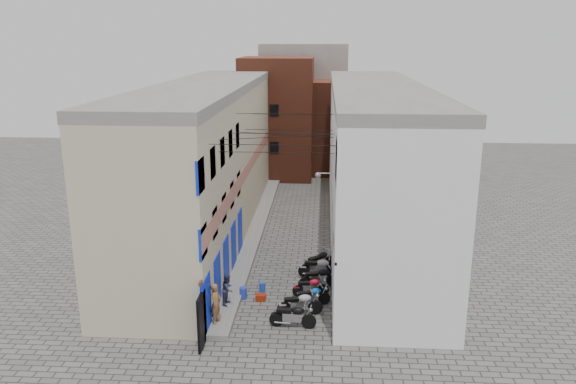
% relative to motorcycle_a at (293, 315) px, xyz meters
% --- Properties ---
extents(ground, '(90.00, 90.00, 0.00)m').
position_rel_motorcycle_a_xyz_m(ground, '(-0.86, -1.33, -0.57)').
color(ground, '#5D5A58').
rests_on(ground, ground).
extents(plinth, '(0.90, 26.00, 0.25)m').
position_rel_motorcycle_a_xyz_m(plinth, '(-2.91, 11.67, -0.44)').
color(plinth, gray).
rests_on(plinth, ground).
extents(building_left, '(5.10, 27.00, 9.00)m').
position_rel_motorcycle_a_xyz_m(building_left, '(-5.84, 11.62, 3.93)').
color(building_left, beige).
rests_on(building_left, ground).
extents(building_right, '(5.94, 26.00, 9.00)m').
position_rel_motorcycle_a_xyz_m(building_right, '(4.13, 11.66, 3.94)').
color(building_right, white).
rests_on(building_right, ground).
extents(building_far_brick_left, '(6.00, 6.00, 10.00)m').
position_rel_motorcycle_a_xyz_m(building_far_brick_left, '(-2.86, 26.67, 4.43)').
color(building_far_brick_left, brown).
rests_on(building_far_brick_left, ground).
extents(building_far_brick_right, '(5.00, 6.00, 8.00)m').
position_rel_motorcycle_a_xyz_m(building_far_brick_right, '(2.14, 28.67, 3.43)').
color(building_far_brick_right, brown).
rests_on(building_far_brick_right, ground).
extents(building_far_concrete, '(8.00, 5.00, 11.00)m').
position_rel_motorcycle_a_xyz_m(building_far_concrete, '(-0.86, 32.67, 4.93)').
color(building_far_concrete, gray).
rests_on(building_far_concrete, ground).
extents(far_shopfront, '(2.00, 0.30, 2.40)m').
position_rel_motorcycle_a_xyz_m(far_shopfront, '(-0.86, 23.87, 0.63)').
color(far_shopfront, black).
rests_on(far_shopfront, ground).
extents(overhead_wires, '(5.80, 13.02, 1.32)m').
position_rel_motorcycle_a_xyz_m(overhead_wires, '(-0.86, 6.31, 6.56)').
color(overhead_wires, black).
rests_on(overhead_wires, ground).
extents(motorcycle_a, '(2.00, 0.78, 1.13)m').
position_rel_motorcycle_a_xyz_m(motorcycle_a, '(0.00, 0.00, 0.00)').
color(motorcycle_a, black).
rests_on(motorcycle_a, ground).
extents(motorcycle_b, '(2.06, 0.98, 1.15)m').
position_rel_motorcycle_a_xyz_m(motorcycle_b, '(0.25, 1.08, 0.01)').
color(motorcycle_b, '#A6A6AA').
rests_on(motorcycle_b, ground).
extents(motorcycle_c, '(1.84, 1.10, 1.02)m').
position_rel_motorcycle_a_xyz_m(motorcycle_c, '(0.73, 1.95, -0.06)').
color(motorcycle_c, blue).
rests_on(motorcycle_c, ground).
extents(motorcycle_d, '(1.78, 0.81, 0.99)m').
position_rel_motorcycle_a_xyz_m(motorcycle_d, '(0.66, 2.98, -0.07)').
color(motorcycle_d, red).
rests_on(motorcycle_d, ground).
extents(motorcycle_e, '(2.04, 1.11, 1.12)m').
position_rel_motorcycle_a_xyz_m(motorcycle_e, '(1.04, 3.90, -0.00)').
color(motorcycle_e, black).
rests_on(motorcycle_e, ground).
extents(motorcycle_f, '(2.09, 0.79, 1.19)m').
position_rel_motorcycle_a_xyz_m(motorcycle_f, '(1.00, 5.02, 0.03)').
color(motorcycle_f, '#A4A3A8').
rests_on(motorcycle_f, ground).
extents(motorcycle_g, '(1.88, 1.80, 1.15)m').
position_rel_motorcycle_a_xyz_m(motorcycle_g, '(1.04, 5.95, 0.01)').
color(motorcycle_g, black).
rests_on(motorcycle_g, ground).
extents(person_a, '(0.52, 0.69, 1.71)m').
position_rel_motorcycle_a_xyz_m(person_a, '(-3.12, -0.25, 0.54)').
color(person_a, '#966336').
rests_on(person_a, plinth).
extents(person_b, '(0.65, 0.77, 1.39)m').
position_rel_motorcycle_a_xyz_m(person_b, '(-2.92, 1.43, 0.38)').
color(person_b, '#35354F').
rests_on(person_b, plinth).
extents(water_jug_near, '(0.41, 0.41, 0.55)m').
position_rel_motorcycle_a_xyz_m(water_jug_near, '(-2.41, 2.49, -0.29)').
color(water_jug_near, blue).
rests_on(water_jug_near, ground).
extents(water_jug_far, '(0.38, 0.38, 0.47)m').
position_rel_motorcycle_a_xyz_m(water_jug_far, '(-1.62, 3.22, -0.33)').
color(water_jug_far, blue).
rests_on(water_jug_far, ground).
extents(red_crate, '(0.46, 0.35, 0.28)m').
position_rel_motorcycle_a_xyz_m(red_crate, '(-1.59, 2.37, -0.42)').
color(red_crate, '#9A220B').
rests_on(red_crate, ground).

